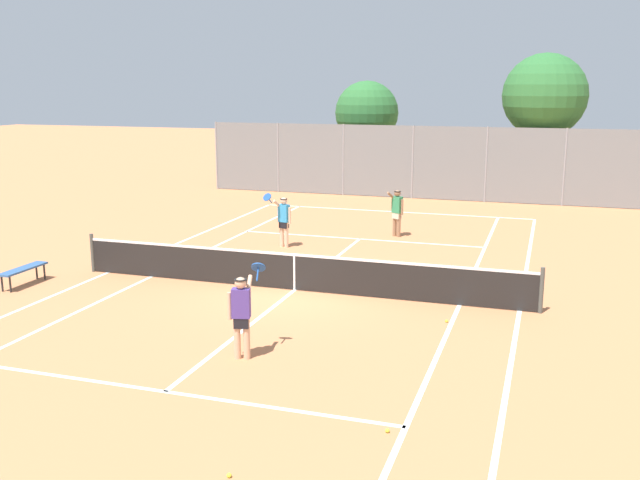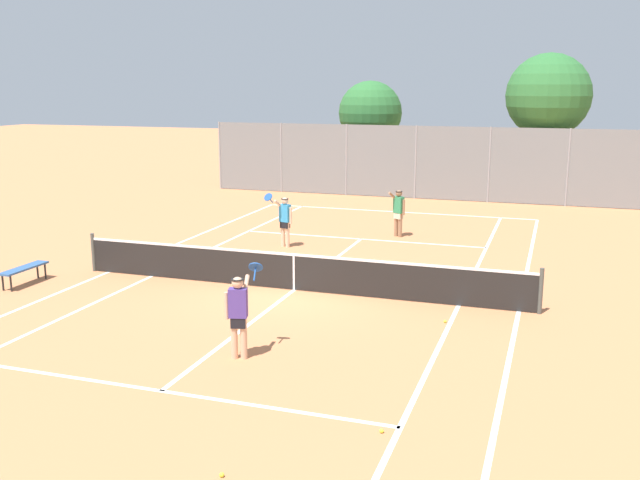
% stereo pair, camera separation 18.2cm
% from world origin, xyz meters
% --- Properties ---
extents(ground_plane, '(120.00, 120.00, 0.00)m').
position_xyz_m(ground_plane, '(0.00, 0.00, 0.00)').
color(ground_plane, '#CC7A4C').
extents(court_line_markings, '(11.10, 23.90, 0.01)m').
position_xyz_m(court_line_markings, '(0.00, 0.00, 0.00)').
color(court_line_markings, white).
rests_on(court_line_markings, ground).
extents(tennis_net, '(12.00, 0.10, 1.07)m').
position_xyz_m(tennis_net, '(0.00, 0.00, 0.51)').
color(tennis_net, '#474C47').
rests_on(tennis_net, ground).
extents(player_near_side, '(0.54, 0.84, 1.77)m').
position_xyz_m(player_near_side, '(0.63, -4.61, 0.93)').
color(player_near_side, '#D8A884').
rests_on(player_near_side, ground).
extents(player_far_left, '(0.79, 0.71, 1.77)m').
position_xyz_m(player_far_left, '(-2.00, 4.48, 0.93)').
color(player_far_left, beige).
rests_on(player_far_left, ground).
extents(player_far_right, '(0.56, 0.45, 1.60)m').
position_xyz_m(player_far_right, '(1.09, 7.20, 0.91)').
color(player_far_right, '#936B4C').
rests_on(player_far_right, ground).
extents(loose_tennis_ball_0, '(0.07, 0.07, 0.07)m').
position_xyz_m(loose_tennis_ball_0, '(3.44, 1.26, 0.03)').
color(loose_tennis_ball_0, '#D1DB33').
rests_on(loose_tennis_ball_0, ground).
extents(loose_tennis_ball_1, '(0.07, 0.07, 0.07)m').
position_xyz_m(loose_tennis_ball_1, '(4.02, -1.32, 0.03)').
color(loose_tennis_ball_1, '#D1DB33').
rests_on(loose_tennis_ball_1, ground).
extents(loose_tennis_ball_2, '(0.07, 0.07, 0.07)m').
position_xyz_m(loose_tennis_ball_2, '(2.18, -8.52, 0.03)').
color(loose_tennis_ball_2, '#D1DB33').
rests_on(loose_tennis_ball_2, ground).
extents(loose_tennis_ball_3, '(0.07, 0.07, 0.07)m').
position_xyz_m(loose_tennis_ball_3, '(3.90, -6.65, 0.03)').
color(loose_tennis_ball_3, '#D1DB33').
rests_on(loose_tennis_ball_3, ground).
extents(courtside_bench, '(0.36, 1.50, 0.47)m').
position_xyz_m(courtside_bench, '(-6.82, -1.74, 0.41)').
color(courtside_bench, '#33598C').
rests_on(courtside_bench, ground).
extents(back_fence, '(19.62, 0.08, 3.30)m').
position_xyz_m(back_fence, '(-0.00, 15.59, 1.65)').
color(back_fence, gray).
rests_on(back_fence, ground).
extents(tree_behind_left, '(3.23, 3.23, 5.28)m').
position_xyz_m(tree_behind_left, '(-3.30, 19.61, 3.56)').
color(tree_behind_left, brown).
rests_on(tree_behind_left, ground).
extents(tree_behind_right, '(3.70, 3.70, 6.45)m').
position_xyz_m(tree_behind_right, '(5.42, 17.17, 4.50)').
color(tree_behind_right, brown).
rests_on(tree_behind_right, ground).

